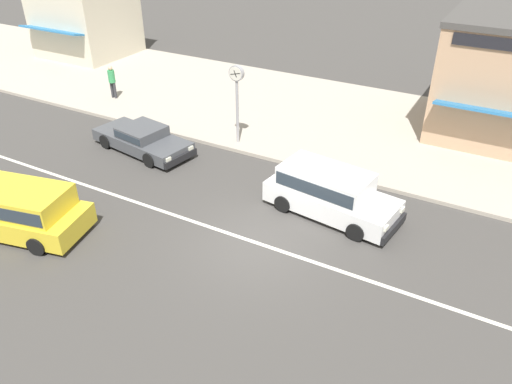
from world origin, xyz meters
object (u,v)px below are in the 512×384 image
pedestrian_near_clock (112,79)px  shopfront_corner_warung (85,14)px  sedan_dark_grey_2 (143,138)px  street_clock (237,86)px  minivan_yellow_3 (16,208)px  minivan_white_1 (329,191)px

pedestrian_near_clock → shopfront_corner_warung: (-6.93, 5.36, 1.52)m
sedan_dark_grey_2 → street_clock: size_ratio=1.42×
shopfront_corner_warung → sedan_dark_grey_2: bearing=-37.2°
minivan_yellow_3 → shopfront_corner_warung: shopfront_corner_warung is taller
shopfront_corner_warung → pedestrian_near_clock: bearing=-37.7°
minivan_yellow_3 → shopfront_corner_warung: size_ratio=0.90×
pedestrian_near_clock → shopfront_corner_warung: size_ratio=0.29×
sedan_dark_grey_2 → pedestrian_near_clock: 6.30m
sedan_dark_grey_2 → minivan_yellow_3: bearing=-87.6°
street_clock → shopfront_corner_warung: shopfront_corner_warung is taller
pedestrian_near_clock → minivan_yellow_3: bearing=-62.4°
shopfront_corner_warung → minivan_white_1: bearing=-25.4°
sedan_dark_grey_2 → shopfront_corner_warung: (-11.97, 9.10, 2.11)m
minivan_yellow_3 → shopfront_corner_warung: 19.81m
pedestrian_near_clock → shopfront_corner_warung: shopfront_corner_warung is taller
street_clock → minivan_white_1: bearing=-29.2°
street_clock → shopfront_corner_warung: (-15.20, 6.78, 0.01)m
minivan_white_1 → shopfront_corner_warung: shopfront_corner_warung is taller
minivan_white_1 → shopfront_corner_warung: 22.75m
minivan_white_1 → street_clock: size_ratio=1.41×
minivan_yellow_3 → sedan_dark_grey_2: bearing=92.4°
minivan_yellow_3 → street_clock: (2.97, 8.70, 1.78)m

